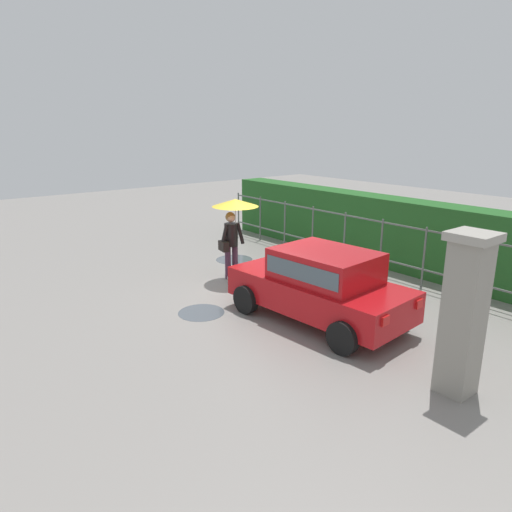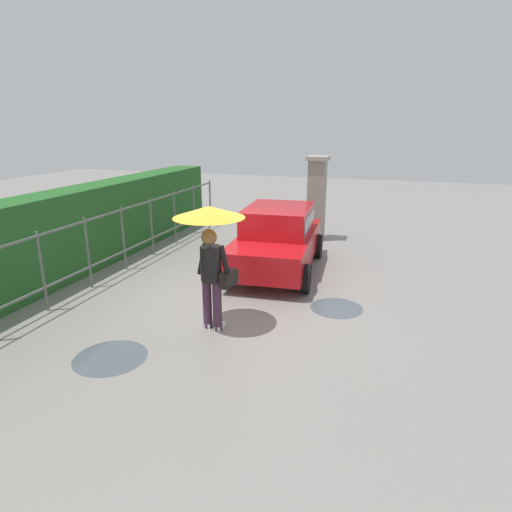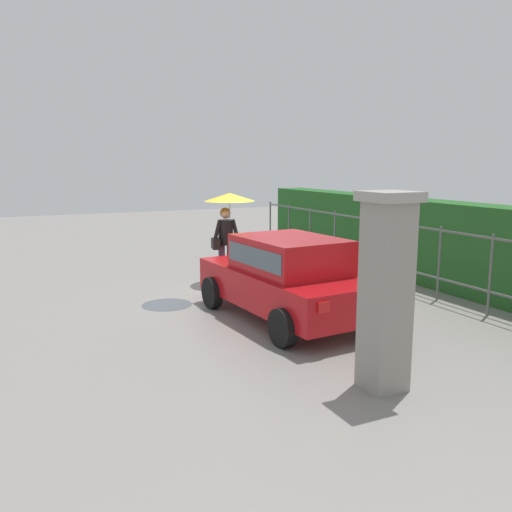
# 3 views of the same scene
# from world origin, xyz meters

# --- Properties ---
(ground_plane) EXTENTS (40.00, 40.00, 0.00)m
(ground_plane) POSITION_xyz_m (0.00, 0.00, 0.00)
(ground_plane) COLOR gray
(car) EXTENTS (3.84, 2.09, 1.48)m
(car) POSITION_xyz_m (1.80, -0.36, 0.80)
(car) COLOR #B71116
(car) RESTS_ON ground
(pedestrian) EXTENTS (1.16, 1.16, 2.07)m
(pedestrian) POSITION_xyz_m (-1.46, -0.13, 1.59)
(pedestrian) COLOR #47283D
(pedestrian) RESTS_ON ground
(gate_pillar) EXTENTS (0.60, 0.60, 2.42)m
(gate_pillar) POSITION_xyz_m (4.87, -0.70, 1.24)
(gate_pillar) COLOR gray
(gate_pillar) RESTS_ON ground
(fence_section) EXTENTS (11.27, 0.05, 1.50)m
(fence_section) POSITION_xyz_m (0.07, 3.04, 0.83)
(fence_section) COLOR #59605B
(fence_section) RESTS_ON ground
(hedge_row) EXTENTS (12.22, 0.90, 1.90)m
(hedge_row) POSITION_xyz_m (0.07, 4.03, 0.95)
(hedge_row) COLOR #235B23
(hedge_row) RESTS_ON ground
(puddle_near) EXTENTS (0.98, 0.98, 0.00)m
(puddle_near) POSITION_xyz_m (-0.04, -2.02, 0.00)
(puddle_near) COLOR #4C545B
(puddle_near) RESTS_ON ground
(puddle_far) EXTENTS (1.08, 1.08, 0.00)m
(puddle_far) POSITION_xyz_m (-2.89, 0.90, 0.00)
(puddle_far) COLOR #4C545B
(puddle_far) RESTS_ON ground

